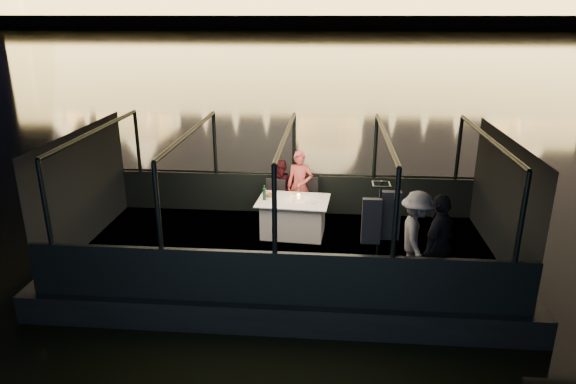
# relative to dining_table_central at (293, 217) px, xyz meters

# --- Properties ---
(river_water) EXTENTS (500.00, 500.00, 0.00)m
(river_water) POSITION_rel_dining_table_central_xyz_m (-0.08, 79.28, -0.89)
(river_water) COLOR black
(river_water) RESTS_ON ground
(boat_hull) EXTENTS (8.60, 4.40, 1.00)m
(boat_hull) POSITION_rel_dining_table_central_xyz_m (-0.08, -0.72, -0.89)
(boat_hull) COLOR black
(boat_hull) RESTS_ON river_water
(boat_deck) EXTENTS (8.00, 4.00, 0.04)m
(boat_deck) POSITION_rel_dining_table_central_xyz_m (-0.08, -0.72, -0.41)
(boat_deck) COLOR black
(boat_deck) RESTS_ON boat_hull
(gunwale_port) EXTENTS (8.00, 0.08, 0.90)m
(gunwale_port) POSITION_rel_dining_table_central_xyz_m (-0.08, 1.28, 0.06)
(gunwale_port) COLOR black
(gunwale_port) RESTS_ON boat_deck
(gunwale_starboard) EXTENTS (8.00, 0.08, 0.90)m
(gunwale_starboard) POSITION_rel_dining_table_central_xyz_m (-0.08, -2.72, 0.06)
(gunwale_starboard) COLOR black
(gunwale_starboard) RESTS_ON boat_deck
(cabin_glass_port) EXTENTS (8.00, 0.02, 1.40)m
(cabin_glass_port) POSITION_rel_dining_table_central_xyz_m (-0.08, 1.28, 1.21)
(cabin_glass_port) COLOR #99B2B2
(cabin_glass_port) RESTS_ON gunwale_port
(cabin_glass_starboard) EXTENTS (8.00, 0.02, 1.40)m
(cabin_glass_starboard) POSITION_rel_dining_table_central_xyz_m (-0.08, -2.72, 1.21)
(cabin_glass_starboard) COLOR #99B2B2
(cabin_glass_starboard) RESTS_ON gunwale_starboard
(cabin_roof_glass) EXTENTS (8.00, 4.00, 0.02)m
(cabin_roof_glass) POSITION_rel_dining_table_central_xyz_m (-0.08, -0.72, 1.91)
(cabin_roof_glass) COLOR #99B2B2
(cabin_roof_glass) RESTS_ON boat_deck
(end_wall_fore) EXTENTS (0.02, 4.00, 2.30)m
(end_wall_fore) POSITION_rel_dining_table_central_xyz_m (-4.08, -0.72, 0.76)
(end_wall_fore) COLOR black
(end_wall_fore) RESTS_ON boat_deck
(end_wall_aft) EXTENTS (0.02, 4.00, 2.30)m
(end_wall_aft) POSITION_rel_dining_table_central_xyz_m (3.92, -0.72, 0.76)
(end_wall_aft) COLOR black
(end_wall_aft) RESTS_ON boat_deck
(canopy_ribs) EXTENTS (8.00, 4.00, 2.30)m
(canopy_ribs) POSITION_rel_dining_table_central_xyz_m (-0.08, -0.72, 0.76)
(canopy_ribs) COLOR black
(canopy_ribs) RESTS_ON boat_deck
(embankment) EXTENTS (400.00, 140.00, 6.00)m
(embankment) POSITION_rel_dining_table_central_xyz_m (-0.08, 209.28, 0.11)
(embankment) COLOR #423D33
(embankment) RESTS_ON ground
(dining_table_central) EXTENTS (1.52, 1.15, 0.77)m
(dining_table_central) POSITION_rel_dining_table_central_xyz_m (0.00, 0.00, 0.00)
(dining_table_central) COLOR silver
(dining_table_central) RESTS_ON boat_deck
(chair_port_left) EXTENTS (0.47, 0.47, 0.93)m
(chair_port_left) POSITION_rel_dining_table_central_xyz_m (-0.45, 0.63, 0.06)
(chair_port_left) COLOR black
(chair_port_left) RESTS_ON boat_deck
(chair_port_right) EXTENTS (0.47, 0.47, 0.96)m
(chair_port_right) POSITION_rel_dining_table_central_xyz_m (0.26, 0.71, 0.06)
(chair_port_right) COLOR black
(chair_port_right) RESTS_ON boat_deck
(coat_stand) EXTENTS (0.64, 0.57, 1.94)m
(coat_stand) POSITION_rel_dining_table_central_xyz_m (1.54, -2.19, 0.51)
(coat_stand) COLOR black
(coat_stand) RESTS_ON boat_deck
(person_woman_coral) EXTENTS (0.60, 0.43, 1.59)m
(person_woman_coral) POSITION_rel_dining_table_central_xyz_m (0.08, 0.81, 0.36)
(person_woman_coral) COLOR #D5514D
(person_woman_coral) RESTS_ON boat_deck
(person_man_maroon) EXTENTS (0.77, 0.68, 1.36)m
(person_man_maroon) POSITION_rel_dining_table_central_xyz_m (-0.32, 0.87, 0.36)
(person_man_maroon) COLOR #391016
(person_man_maroon) RESTS_ON boat_deck
(passenger_stripe) EXTENTS (0.62, 1.05, 1.59)m
(passenger_stripe) POSITION_rel_dining_table_central_xyz_m (2.23, -1.68, 0.47)
(passenger_stripe) COLOR silver
(passenger_stripe) RESTS_ON boat_deck
(passenger_dark) EXTENTS (0.92, 1.09, 1.74)m
(passenger_dark) POSITION_rel_dining_table_central_xyz_m (2.51, -2.16, 0.47)
(passenger_dark) COLOR black
(passenger_dark) RESTS_ON boat_deck
(wine_bottle) EXTENTS (0.08, 0.08, 0.32)m
(wine_bottle) POSITION_rel_dining_table_central_xyz_m (-0.59, -0.04, 0.53)
(wine_bottle) COLOR #153C20
(wine_bottle) RESTS_ON dining_table_central
(bread_basket) EXTENTS (0.23, 0.23, 0.07)m
(bread_basket) POSITION_rel_dining_table_central_xyz_m (-0.51, 0.14, 0.42)
(bread_basket) COLOR brown
(bread_basket) RESTS_ON dining_table_central
(amber_candle) EXTENTS (0.07, 0.07, 0.09)m
(amber_candle) POSITION_rel_dining_table_central_xyz_m (0.10, 0.10, 0.42)
(amber_candle) COLOR gold
(amber_candle) RESTS_ON dining_table_central
(plate_near) EXTENTS (0.29, 0.29, 0.02)m
(plate_near) POSITION_rel_dining_table_central_xyz_m (0.37, -0.08, 0.39)
(plate_near) COLOR silver
(plate_near) RESTS_ON dining_table_central
(plate_far) EXTENTS (0.26, 0.26, 0.01)m
(plate_far) POSITION_rel_dining_table_central_xyz_m (-0.50, 0.15, 0.39)
(plate_far) COLOR white
(plate_far) RESTS_ON dining_table_central
(wine_glass_white) EXTENTS (0.07, 0.07, 0.19)m
(wine_glass_white) POSITION_rel_dining_table_central_xyz_m (-0.54, -0.04, 0.48)
(wine_glass_white) COLOR silver
(wine_glass_white) RESTS_ON dining_table_central
(wine_glass_red) EXTENTS (0.08, 0.08, 0.21)m
(wine_glass_red) POSITION_rel_dining_table_central_xyz_m (0.09, 0.33, 0.48)
(wine_glass_red) COLOR silver
(wine_glass_red) RESTS_ON dining_table_central
(wine_glass_empty) EXTENTS (0.06, 0.06, 0.18)m
(wine_glass_empty) POSITION_rel_dining_table_central_xyz_m (0.02, -0.10, 0.48)
(wine_glass_empty) COLOR white
(wine_glass_empty) RESTS_ON dining_table_central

